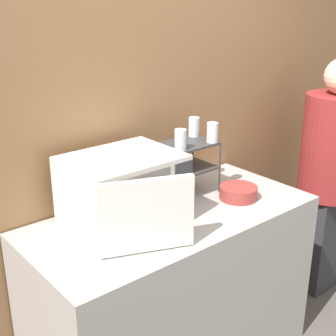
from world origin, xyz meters
TOP-DOWN VIEW (x-y plane):
  - wall_back at (0.00, 0.74)m, footprint 8.00×0.06m
  - counter at (0.00, 0.35)m, footprint 1.49×0.70m
  - microwave at (-0.25, 0.41)m, footprint 0.53×0.58m
  - dish_rack at (0.23, 0.51)m, footprint 0.30×0.23m
  - glass_front_left at (0.13, 0.44)m, footprint 0.06×0.06m
  - glass_back_right at (0.34, 0.58)m, footprint 0.06×0.06m
  - glass_front_right at (0.34, 0.43)m, footprint 0.06×0.06m
  - bowl at (0.39, 0.27)m, footprint 0.20×0.20m
  - person at (1.30, 0.27)m, footprint 0.41×0.41m

SIDE VIEW (x-z plane):
  - counter at x=0.00m, z-range 0.00..0.93m
  - person at x=1.30m, z-range 0.08..1.68m
  - bowl at x=0.39m, z-range 0.93..1.00m
  - microwave at x=-0.25m, z-range 0.93..1.27m
  - dish_rack at x=0.23m, z-range 1.00..1.28m
  - glass_front_left at x=0.13m, z-range 1.22..1.33m
  - glass_back_right at x=0.34m, z-range 1.22..1.33m
  - glass_front_right at x=0.34m, z-range 1.22..1.33m
  - wall_back at x=0.00m, z-range 0.00..2.60m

